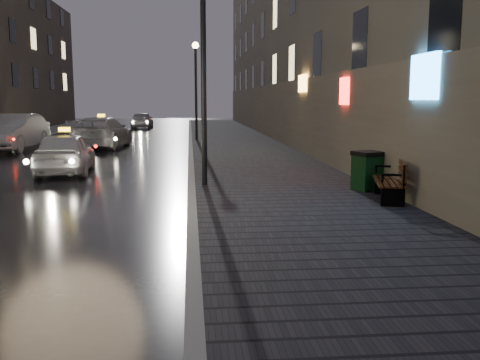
{
  "coord_description": "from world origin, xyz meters",
  "views": [
    {
      "loc": [
        1.48,
        -7.8,
        2.36
      ],
      "look_at": [
        2.41,
        2.13,
        0.85
      ],
      "focal_mm": 40.0,
      "sensor_mm": 36.0,
      "label": 1
    }
  ],
  "objects_px": {
    "car_far": "(142,120)",
    "car_left_mid": "(13,132)",
    "trash_bin": "(368,171)",
    "taxi_near": "(65,153)",
    "bench": "(393,180)",
    "lamp_far": "(196,78)",
    "taxi_mid": "(102,132)",
    "lamp_near": "(203,54)"
  },
  "relations": [
    {
      "from": "lamp_far",
      "to": "lamp_near",
      "type": "bearing_deg",
      "value": -90.0
    },
    {
      "from": "trash_bin",
      "to": "taxi_mid",
      "type": "height_order",
      "value": "taxi_mid"
    },
    {
      "from": "trash_bin",
      "to": "car_far",
      "type": "relative_size",
      "value": 0.24
    },
    {
      "from": "taxi_near",
      "to": "taxi_mid",
      "type": "height_order",
      "value": "taxi_mid"
    },
    {
      "from": "bench",
      "to": "car_far",
      "type": "bearing_deg",
      "value": 118.82
    },
    {
      "from": "lamp_near",
      "to": "car_left_mid",
      "type": "distance_m",
      "value": 14.93
    },
    {
      "from": "lamp_far",
      "to": "car_far",
      "type": "xyz_separation_m",
      "value": [
        -4.2,
        14.14,
        -2.82
      ]
    },
    {
      "from": "taxi_mid",
      "to": "taxi_near",
      "type": "bearing_deg",
      "value": 98.43
    },
    {
      "from": "trash_bin",
      "to": "car_far",
      "type": "xyz_separation_m",
      "value": [
        -8.15,
        31.36,
        0.04
      ]
    },
    {
      "from": "car_far",
      "to": "car_left_mid",
      "type": "bearing_deg",
      "value": 77.04
    },
    {
      "from": "lamp_far",
      "to": "car_left_mid",
      "type": "xyz_separation_m",
      "value": [
        -8.55,
        -4.04,
        -2.65
      ]
    },
    {
      "from": "trash_bin",
      "to": "taxi_mid",
      "type": "distance_m",
      "value": 16.6
    },
    {
      "from": "taxi_near",
      "to": "car_left_mid",
      "type": "distance_m",
      "value": 9.35
    },
    {
      "from": "taxi_mid",
      "to": "car_far",
      "type": "bearing_deg",
      "value": -85.21
    },
    {
      "from": "trash_bin",
      "to": "taxi_near",
      "type": "xyz_separation_m",
      "value": [
        -8.28,
        4.83,
        0.03
      ]
    },
    {
      "from": "lamp_far",
      "to": "taxi_mid",
      "type": "distance_m",
      "value": 6.2
    },
    {
      "from": "taxi_near",
      "to": "trash_bin",
      "type": "bearing_deg",
      "value": 145.58
    },
    {
      "from": "car_left_mid",
      "to": "lamp_far",
      "type": "bearing_deg",
      "value": 29.38
    },
    {
      "from": "lamp_near",
      "to": "bench",
      "type": "xyz_separation_m",
      "value": [
        4.07,
        -2.54,
        -2.89
      ]
    },
    {
      "from": "car_left_mid",
      "to": "car_far",
      "type": "relative_size",
      "value": 1.29
    },
    {
      "from": "lamp_near",
      "to": "trash_bin",
      "type": "relative_size",
      "value": 5.51
    },
    {
      "from": "bench",
      "to": "taxi_mid",
      "type": "xyz_separation_m",
      "value": [
        -8.74,
        15.5,
        0.15
      ]
    },
    {
      "from": "taxi_mid",
      "to": "bench",
      "type": "bearing_deg",
      "value": 125.76
    },
    {
      "from": "lamp_far",
      "to": "car_left_mid",
      "type": "height_order",
      "value": "lamp_far"
    },
    {
      "from": "car_left_mid",
      "to": "car_far",
      "type": "xyz_separation_m",
      "value": [
        4.35,
        18.19,
        -0.16
      ]
    },
    {
      "from": "lamp_far",
      "to": "taxi_mid",
      "type": "bearing_deg",
      "value": -146.97
    },
    {
      "from": "lamp_near",
      "to": "trash_bin",
      "type": "bearing_deg",
      "value": -17.14
    },
    {
      "from": "car_far",
      "to": "bench",
      "type": "bearing_deg",
      "value": 104.67
    },
    {
      "from": "bench",
      "to": "taxi_near",
      "type": "distance_m",
      "value": 10.41
    },
    {
      "from": "bench",
      "to": "trash_bin",
      "type": "xyz_separation_m",
      "value": [
        -0.12,
        1.32,
        0.04
      ]
    },
    {
      "from": "taxi_near",
      "to": "taxi_mid",
      "type": "distance_m",
      "value": 9.36
    },
    {
      "from": "taxi_near",
      "to": "taxi_mid",
      "type": "relative_size",
      "value": 0.76
    },
    {
      "from": "taxi_near",
      "to": "car_left_mid",
      "type": "relative_size",
      "value": 0.77
    },
    {
      "from": "trash_bin",
      "to": "taxi_near",
      "type": "height_order",
      "value": "taxi_near"
    },
    {
      "from": "taxi_mid",
      "to": "lamp_near",
      "type": "bearing_deg",
      "value": 116.17
    },
    {
      "from": "taxi_mid",
      "to": "car_far",
      "type": "relative_size",
      "value": 1.31
    },
    {
      "from": "bench",
      "to": "taxi_near",
      "type": "height_order",
      "value": "taxi_near"
    },
    {
      "from": "trash_bin",
      "to": "lamp_near",
      "type": "bearing_deg",
      "value": 144.38
    },
    {
      "from": "taxi_near",
      "to": "car_far",
      "type": "distance_m",
      "value": 26.53
    },
    {
      "from": "lamp_near",
      "to": "trash_bin",
      "type": "distance_m",
      "value": 5.02
    },
    {
      "from": "lamp_near",
      "to": "taxi_near",
      "type": "bearing_deg",
      "value": 140.19
    },
    {
      "from": "lamp_near",
      "to": "car_left_mid",
      "type": "relative_size",
      "value": 1.04
    }
  ]
}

